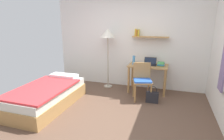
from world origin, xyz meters
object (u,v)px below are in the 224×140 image
(handbag, at_px, (152,97))
(bed, at_px, (47,96))
(standing_lamp, at_px, (108,36))
(water_bottle, at_px, (134,60))
(book_stack, at_px, (161,64))
(desk, at_px, (148,70))
(laptop, at_px, (150,63))
(desk_chair, at_px, (142,79))

(handbag, bearing_deg, bed, -157.61)
(standing_lamp, height_order, water_bottle, standing_lamp)
(standing_lamp, xyz_separation_m, book_stack, (1.44, 0.01, -0.67))
(desk, bearing_deg, water_bottle, -170.90)
(desk, xyz_separation_m, book_stack, (0.32, 0.04, 0.18))
(water_bottle, distance_m, handbag, 1.10)
(desk, height_order, laptop, laptop)
(bed, bearing_deg, laptop, 38.27)
(bed, bearing_deg, standing_lamp, 61.57)
(handbag, bearing_deg, standing_lamp, 152.20)
(desk, relative_size, book_stack, 4.18)
(standing_lamp, height_order, book_stack, standing_lamp)
(standing_lamp, distance_m, handbag, 1.99)
(water_bottle, height_order, book_stack, water_bottle)
(desk, bearing_deg, book_stack, 7.61)
(desk_chair, relative_size, standing_lamp, 0.53)
(desk_chair, height_order, standing_lamp, standing_lamp)
(desk, distance_m, book_stack, 0.37)
(book_stack, bearing_deg, laptop, -177.46)
(desk_chair, bearing_deg, water_bottle, 123.72)
(bed, distance_m, handbag, 2.38)
(bed, bearing_deg, desk_chair, 28.75)
(desk_chair, bearing_deg, bed, -151.25)
(water_bottle, bearing_deg, desk_chair, -56.28)
(standing_lamp, relative_size, water_bottle, 6.91)
(standing_lamp, distance_m, laptop, 1.34)
(bed, height_order, handbag, bed)
(bed, xyz_separation_m, handbag, (2.20, 0.91, -0.10))
(water_bottle, height_order, handbag, water_bottle)
(bed, relative_size, book_stack, 7.74)
(bed, relative_size, water_bottle, 7.86)
(water_bottle, xyz_separation_m, handbag, (0.58, -0.61, -0.71))
(handbag, bearing_deg, water_bottle, 133.52)
(desk, relative_size, water_bottle, 4.24)
(desk_chair, distance_m, laptop, 0.63)
(standing_lamp, bearing_deg, book_stack, 0.45)
(water_bottle, bearing_deg, laptop, 12.15)
(standing_lamp, bearing_deg, desk, -1.60)
(laptop, bearing_deg, book_stack, 2.54)
(book_stack, relative_size, handbag, 0.60)
(desk_chair, xyz_separation_m, standing_lamp, (-1.06, 0.55, 0.94))
(laptop, bearing_deg, standing_lamp, 179.96)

